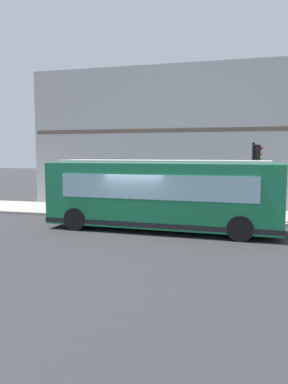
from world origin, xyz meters
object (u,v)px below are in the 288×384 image
object	(u,v)px
traffic_light_near_corner	(256,167)
pedestrian_by_light_pole	(57,195)
pedestrian_walking_along_curb	(157,196)
city_bus_nearside	(161,195)
fire_hydrant	(202,205)
newspaper_vending_box	(186,208)
pedestrian_near_building_entrance	(111,193)

from	to	relation	value
traffic_light_near_corner	pedestrian_by_light_pole	xyz separation A→B (m)	(0.56, 10.65, -1.68)
pedestrian_walking_along_curb	pedestrian_by_light_pole	bearing A→B (deg)	93.25
city_bus_nearside	fire_hydrant	world-z (taller)	city_bus_nearside
traffic_light_near_corner	pedestrian_walking_along_curb	world-z (taller)	traffic_light_near_corner
fire_hydrant	newspaper_vending_box	bearing A→B (deg)	161.26
traffic_light_near_corner	pedestrian_walking_along_curb	bearing A→B (deg)	79.85
city_bus_nearside	fire_hydrant	distance (m)	4.91
traffic_light_near_corner	fire_hydrant	xyz separation A→B (m)	(2.14, 2.72, -2.23)
city_bus_nearside	traffic_light_near_corner	world-z (taller)	traffic_light_near_corner
pedestrian_walking_along_curb	pedestrian_near_building_entrance	bearing A→B (deg)	68.61
city_bus_nearside	pedestrian_walking_along_curb	xyz separation A→B (m)	(3.37, 0.95, -0.43)
fire_hydrant	pedestrian_walking_along_curb	distance (m)	2.63
pedestrian_by_light_pole	fire_hydrant	bearing A→B (deg)	-78.75
fire_hydrant	pedestrian_walking_along_curb	xyz separation A→B (m)	(-1.25, 2.23, 0.62)
pedestrian_walking_along_curb	newspaper_vending_box	world-z (taller)	pedestrian_walking_along_curb
city_bus_nearside	pedestrian_near_building_entrance	distance (m)	6.02
pedestrian_near_building_entrance	newspaper_vending_box	distance (m)	4.92
city_bus_nearside	fire_hydrant	xyz separation A→B (m)	(4.63, -1.28, -1.04)
pedestrian_by_light_pole	newspaper_vending_box	bearing A→B (deg)	-91.28
traffic_light_near_corner	pedestrian_by_light_pole	bearing A→B (deg)	86.98
pedestrian_by_light_pole	pedestrian_walking_along_curb	xyz separation A→B (m)	(0.32, -5.70, 0.07)
fire_hydrant	pedestrian_by_light_pole	bearing A→B (deg)	101.25
fire_hydrant	traffic_light_near_corner	bearing A→B (deg)	-128.21
pedestrian_by_light_pole	pedestrian_walking_along_curb	bearing A→B (deg)	-86.75
traffic_light_near_corner	fire_hydrant	distance (m)	4.12
fire_hydrant	pedestrian_walking_along_curb	bearing A→B (deg)	119.35
pedestrian_by_light_pole	newspaper_vending_box	size ratio (longest dim) A/B	1.77
pedestrian_near_building_entrance	newspaper_vending_box	bearing A→B (deg)	-109.71
pedestrian_walking_along_curb	fire_hydrant	bearing A→B (deg)	-60.65
fire_hydrant	newspaper_vending_box	xyz separation A→B (m)	(-1.74, 0.59, 0.09)
newspaper_vending_box	city_bus_nearside	bearing A→B (deg)	166.61
city_bus_nearside	pedestrian_walking_along_curb	size ratio (longest dim) A/B	5.96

